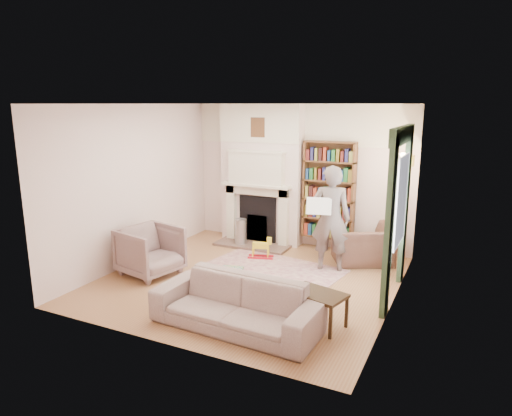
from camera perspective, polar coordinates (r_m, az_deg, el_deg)
The scene contains 25 objects.
floor at distance 7.52m, azimuth -0.84°, elevation -8.96°, with size 4.50×4.50×0.00m, color #965F3C.
ceiling at distance 6.97m, azimuth -0.92°, elevation 12.91°, with size 4.50×4.50×0.00m, color white.
wall_back at distance 9.15m, azimuth 5.47°, elevation 4.05°, with size 4.50×4.50×0.00m, color silver.
wall_front at distance 5.26m, azimuth -11.96°, elevation -2.84°, with size 4.50×4.50×0.00m, color silver.
wall_left at distance 8.35m, azimuth -14.82°, elevation 2.83°, with size 4.50×4.50×0.00m, color silver.
wall_right at distance 6.45m, azimuth 17.29°, elevation -0.23°, with size 4.50×4.50×0.00m, color silver.
fireplace at distance 9.25m, azimuth 0.67°, elevation 4.13°, with size 1.70×0.58×2.80m.
bookcase at distance 8.86m, azimuth 9.09°, elevation 2.19°, with size 1.00×0.24×1.85m, color brown.
window at distance 6.83m, azimuth 17.72°, elevation 0.88°, with size 0.02×0.90×1.30m, color silver.
curtain_left at distance 6.21m, azimuth 16.29°, elevation -2.55°, with size 0.07×0.32×2.40m, color #2F462D.
curtain_right at distance 7.56m, azimuth 18.11°, elevation 0.04°, with size 0.07×0.32×2.40m, color #2F462D.
pelmet at distance 6.71m, azimuth 17.88°, elevation 8.70°, with size 0.09×1.70×0.24m, color #2F462D.
wall_sconce at distance 7.86m, azimuth 17.65°, elevation 5.73°, with size 0.20×0.24×0.24m, color gold, non-canonical shape.
rug at distance 7.81m, azimuth 1.28°, elevation -8.04°, with size 2.31×1.78×0.01m, color beige.
armchair_reading at distance 8.41m, azimuth 13.30°, elevation -4.44°, with size 1.05×0.92×0.68m, color #463025.
armchair_left at distance 7.82m, azimuth -13.05°, elevation -5.25°, with size 0.87×0.89×0.81m, color gray.
sofa at distance 5.92m, azimuth -2.52°, elevation -11.91°, with size 2.17×0.85×0.63m, color #BDAE9C.
man_reading at distance 7.81m, azimuth 9.32°, elevation -1.30°, with size 0.66×0.43×1.81m, color #62544E.
newspaper at distance 7.61m, azimuth 7.87°, elevation 0.24°, with size 0.41×0.02×0.29m, color white.
coffee_table at distance 6.06m, azimuth 7.65°, elevation -12.38°, with size 0.70×0.45×0.45m, color #372513, non-canonical shape.
paraffin_heater at distance 9.18m, azimuth -1.91°, elevation -3.07°, with size 0.24×0.24×0.55m, color #B0B1B8.
rocking_horse at distance 8.44m, azimuth 0.60°, elevation -5.00°, with size 0.47×0.19×0.41m, color yellow, non-canonical shape.
board_game at distance 7.87m, azimuth -3.11°, elevation -7.75°, with size 0.37×0.37×0.03m, color #DBE04F.
game_box_lid at distance 7.70m, azimuth -3.31°, elevation -8.16°, with size 0.30×0.20×0.05m, color red.
comic_annuals at distance 7.13m, azimuth -0.33°, elevation -10.04°, with size 0.89×0.47×0.02m.
Camera 1 is at (3.13, -6.23, 2.80)m, focal length 32.00 mm.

